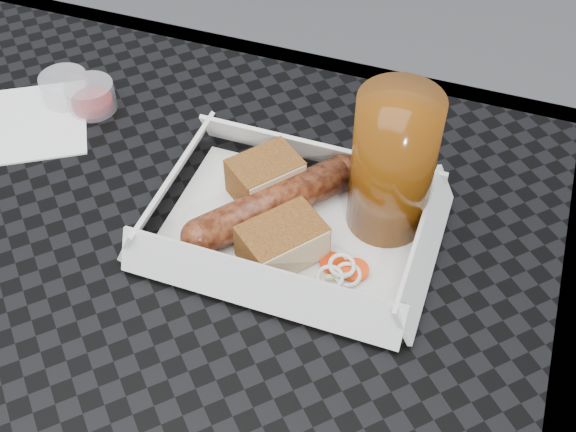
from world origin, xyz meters
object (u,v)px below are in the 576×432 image
object	(u,v)px
bratwurst	(273,204)
drink_glass	(393,166)
patio_table	(90,355)
food_tray	(292,229)

from	to	relation	value
bratwurst	drink_glass	size ratio (longest dim) A/B	1.07
patio_table	food_tray	bearing A→B (deg)	43.91
patio_table	food_tray	size ratio (longest dim) A/B	3.64
food_tray	drink_glass	world-z (taller)	drink_glass
patio_table	drink_glass	world-z (taller)	drink_glass
patio_table	bratwurst	distance (m)	0.21
food_tray	drink_glass	distance (m)	0.11
food_tray	drink_glass	size ratio (longest dim) A/B	1.58
patio_table	drink_glass	size ratio (longest dim) A/B	5.74
patio_table	drink_glass	xyz separation A→B (m)	(0.22, 0.18, 0.15)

